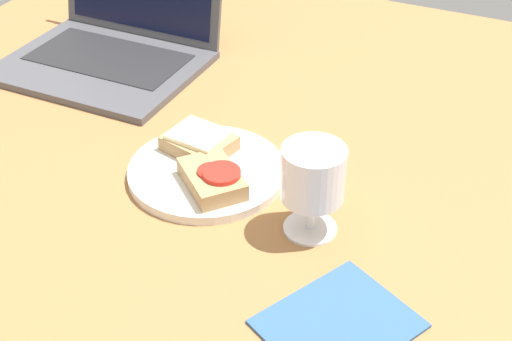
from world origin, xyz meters
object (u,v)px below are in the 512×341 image
at_px(laptop, 115,39).
at_px(napkin, 338,324).
at_px(sandwich_with_cheese, 199,142).
at_px(wine_glass, 313,179).
at_px(sandwich_with_tomato, 215,179).
at_px(plate, 207,171).

height_order(laptop, napkin, laptop).
relative_size(sandwich_with_cheese, wine_glass, 0.87).
relative_size(sandwich_with_tomato, napkin, 0.75).
bearing_deg(plate, laptop, 142.33).
distance_m(sandwich_with_cheese, wine_glass, 0.22).
bearing_deg(laptop, sandwich_with_tomato, -38.73).
height_order(plate, wine_glass, wine_glass).
bearing_deg(sandwich_with_tomato, wine_glass, -4.60).
bearing_deg(sandwich_with_tomato, laptop, 141.27).
height_order(sandwich_with_cheese, wine_glass, wine_glass).
bearing_deg(sandwich_with_cheese, napkin, -36.66).
bearing_deg(napkin, sandwich_with_cheese, 143.34).
bearing_deg(sandwich_with_tomato, plate, 132.10).
bearing_deg(laptop, plate, -37.67).
distance_m(plate, sandwich_with_cheese, 0.05).
distance_m(sandwich_with_tomato, sandwich_with_cheese, 0.09).
distance_m(wine_glass, laptop, 0.57).
xyz_separation_m(sandwich_with_tomato, wine_glass, (0.14, -0.01, 0.05)).
bearing_deg(napkin, plate, 145.07).
xyz_separation_m(sandwich_with_cheese, wine_glass, (0.20, -0.08, 0.05)).
height_order(plate, sandwich_with_cheese, sandwich_with_cheese).
distance_m(sandwich_with_tomato, napkin, 0.27).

